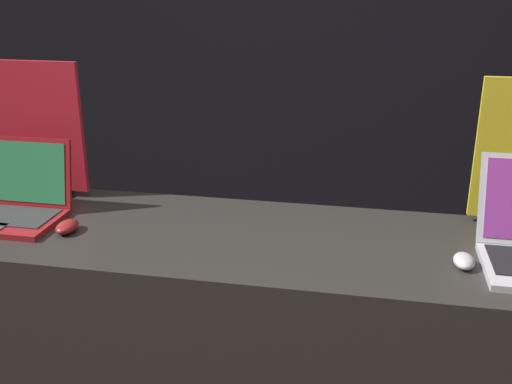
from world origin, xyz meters
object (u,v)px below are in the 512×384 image
object	(u,v)px
mouse_front	(67,227)
mouse_back	(464,261)
promo_stand_front	(41,133)
laptop_front	(11,201)

from	to	relation	value
mouse_front	mouse_back	distance (m)	1.22
promo_stand_front	mouse_back	size ratio (longest dim) A/B	5.27
mouse_front	promo_stand_front	size ratio (longest dim) A/B	0.20
laptop_front	promo_stand_front	xyz separation A→B (m)	(0.00, 0.23, 0.18)
promo_stand_front	mouse_back	bearing A→B (deg)	-12.34
mouse_front	promo_stand_front	distance (m)	0.45
promo_stand_front	laptop_front	bearing A→B (deg)	-90.00
promo_stand_front	mouse_back	distance (m)	1.51
mouse_back	mouse_front	bearing A→B (deg)	179.69
promo_stand_front	mouse_back	world-z (taller)	promo_stand_front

